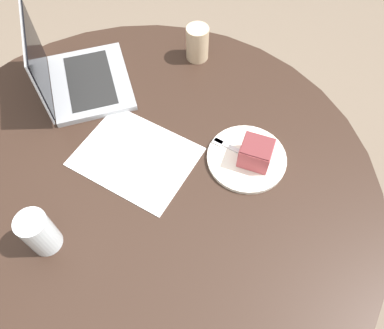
# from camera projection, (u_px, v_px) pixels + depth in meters

# --- Properties ---
(ground_plane) EXTENTS (12.00, 12.00, 0.00)m
(ground_plane) POSITION_uv_depth(u_px,v_px,m) (157.00, 264.00, 1.60)
(ground_plane) COLOR #6B5B4C
(dining_table) EXTENTS (1.32, 1.32, 0.70)m
(dining_table) POSITION_uv_depth(u_px,v_px,m) (140.00, 203.00, 1.09)
(dining_table) COLOR black
(dining_table) RESTS_ON ground_plane
(paper_document) EXTENTS (0.39, 0.36, 0.00)m
(paper_document) POSITION_uv_depth(u_px,v_px,m) (136.00, 156.00, 1.05)
(paper_document) COLOR white
(paper_document) RESTS_ON dining_table
(plate) EXTENTS (0.22, 0.22, 0.01)m
(plate) POSITION_uv_depth(u_px,v_px,m) (247.00, 158.00, 1.04)
(plate) COLOR silver
(plate) RESTS_ON dining_table
(cake_slice) EXTENTS (0.10, 0.10, 0.07)m
(cake_slice) POSITION_uv_depth(u_px,v_px,m) (256.00, 153.00, 1.00)
(cake_slice) COLOR #B74C51
(cake_slice) RESTS_ON plate
(fork) EXTENTS (0.16, 0.10, 0.00)m
(fork) POSITION_uv_depth(u_px,v_px,m) (235.00, 149.00, 1.04)
(fork) COLOR silver
(fork) RESTS_ON plate
(coffee_glass) EXTENTS (0.07, 0.07, 0.11)m
(coffee_glass) POSITION_uv_depth(u_px,v_px,m) (197.00, 43.00, 1.21)
(coffee_glass) COLOR #C6AD89
(coffee_glass) RESTS_ON dining_table
(water_glass) EXTENTS (0.07, 0.07, 0.13)m
(water_glass) POSITION_uv_depth(u_px,v_px,m) (39.00, 233.00, 0.86)
(water_glass) COLOR silver
(water_glass) RESTS_ON dining_table
(laptop) EXTENTS (0.33, 0.36, 0.24)m
(laptop) POSITION_uv_depth(u_px,v_px,m) (77.00, 77.00, 1.15)
(laptop) COLOR gray
(laptop) RESTS_ON dining_table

